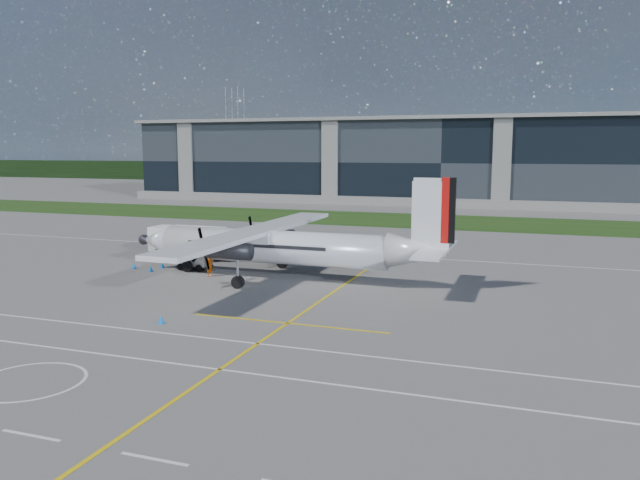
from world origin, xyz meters
TOP-DOWN VIEW (x-y plane):
  - ground at (0.00, 40.00)m, footprint 400.00×400.00m
  - grass_strip at (0.00, 48.00)m, footprint 400.00×18.00m
  - terminal_building at (0.00, 80.00)m, footprint 120.00×20.00m
  - tree_line at (0.00, 140.00)m, footprint 400.00×6.00m
  - pylon_west at (-80.00, 150.00)m, footprint 9.00×4.60m
  - yellow_taxiway_centerline at (3.00, 10.00)m, footprint 0.20×70.00m
  - white_lane_line at (0.00, -14.00)m, footprint 90.00×0.15m
  - turboprop_aircraft at (-1.90, 5.25)m, footprint 25.50×26.45m
  - fuel_tanker_truck at (-14.10, 11.05)m, footprint 8.05×2.62m
  - baggage_tug at (-10.46, 6.47)m, footprint 2.86×1.71m
  - ground_crew_person at (-7.85, 4.35)m, footprint 0.74×0.92m
  - safety_cone_fwd at (-15.40, 5.05)m, footprint 0.36×0.36m
  - safety_cone_nose_port at (-13.28, 4.37)m, footprint 0.36×0.36m
  - safety_cone_stbdwing at (-4.81, 18.23)m, footprint 0.36×0.36m
  - safety_cone_nose_stbd at (-13.27, 6.01)m, footprint 0.36×0.36m
  - safety_cone_portwing at (-3.78, -8.44)m, footprint 0.36×0.36m

SIDE VIEW (x-z plane):
  - ground at x=0.00m, z-range 0.00..0.00m
  - yellow_taxiway_centerline at x=3.00m, z-range 0.00..0.01m
  - white_lane_line at x=0.00m, z-range 0.00..0.01m
  - grass_strip at x=0.00m, z-range 0.00..0.04m
  - safety_cone_fwd at x=-15.40m, z-range 0.00..0.50m
  - safety_cone_nose_port at x=-13.28m, z-range 0.00..0.50m
  - safety_cone_stbdwing at x=-4.81m, z-range 0.00..0.50m
  - safety_cone_nose_stbd at x=-13.27m, z-range 0.00..0.50m
  - safety_cone_portwing at x=-3.78m, z-range 0.00..0.50m
  - baggage_tug at x=-10.46m, z-range 0.00..1.71m
  - ground_crew_person at x=-7.85m, z-range 0.00..2.01m
  - fuel_tanker_truck at x=-14.10m, z-range 0.00..3.02m
  - tree_line at x=0.00m, z-range 0.00..6.00m
  - turboprop_aircraft at x=-1.90m, z-range 0.00..7.93m
  - terminal_building at x=0.00m, z-range 0.00..15.00m
  - pylon_west at x=-80.00m, z-range 0.00..30.00m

